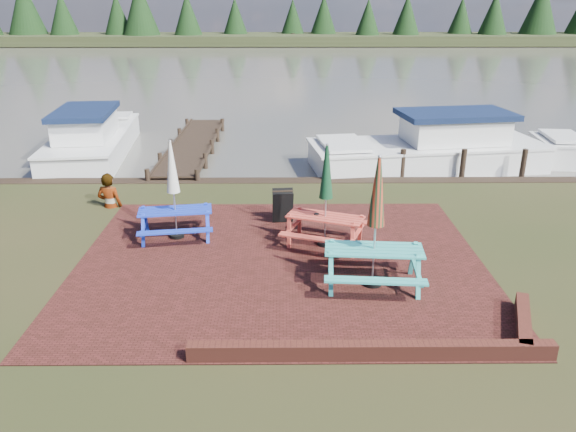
% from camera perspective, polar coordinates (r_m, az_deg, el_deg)
% --- Properties ---
extents(ground, '(120.00, 120.00, 0.00)m').
position_cam_1_polar(ground, '(11.67, -0.81, -6.90)').
color(ground, black).
rests_on(ground, ground).
extents(paving, '(9.00, 7.50, 0.02)m').
position_cam_1_polar(paving, '(12.56, -0.79, -4.70)').
color(paving, '#331410').
rests_on(paving, ground).
extents(brick_wall, '(6.21, 1.79, 0.30)m').
position_cam_1_polar(brick_wall, '(9.75, 12.15, -12.64)').
color(brick_wall, '#4C1E16').
rests_on(brick_wall, ground).
extents(water, '(120.00, 60.00, 0.02)m').
position_cam_1_polar(water, '(47.61, -0.59, 14.65)').
color(water, '#4A4740').
rests_on(water, ground).
extents(far_treeline, '(120.00, 10.00, 8.10)m').
position_cam_1_polar(far_treeline, '(76.32, -0.57, 19.62)').
color(far_treeline, black).
rests_on(far_treeline, ground).
extents(picnic_table_teal, '(2.10, 1.90, 2.72)m').
position_cam_1_polar(picnic_table_teal, '(11.33, 8.78, -2.69)').
color(picnic_table_teal, teal).
rests_on(picnic_table_teal, ground).
extents(picnic_table_red, '(2.22, 2.11, 2.46)m').
position_cam_1_polar(picnic_table_red, '(13.10, 3.83, 0.46)').
color(picnic_table_red, '#BF3F31').
rests_on(picnic_table_red, ground).
extents(picnic_table_blue, '(1.95, 1.79, 2.43)m').
position_cam_1_polar(picnic_table_blue, '(13.78, -11.44, 1.08)').
color(picnic_table_blue, '#1831B5').
rests_on(picnic_table_blue, ground).
extents(chalkboard, '(0.56, 0.56, 0.87)m').
position_cam_1_polar(chalkboard, '(14.62, -0.52, 1.02)').
color(chalkboard, black).
rests_on(chalkboard, ground).
extents(jetty, '(1.76, 9.08, 1.00)m').
position_cam_1_polar(jetty, '(22.52, -9.68, 7.12)').
color(jetty, black).
rests_on(jetty, ground).
extents(boat_jetty, '(3.29, 7.59, 2.13)m').
position_cam_1_polar(boat_jetty, '(22.85, -19.27, 7.27)').
color(boat_jetty, silver).
rests_on(boat_jetty, ground).
extents(boat_near, '(8.48, 3.94, 2.21)m').
position_cam_1_polar(boat_near, '(20.64, 14.36, 6.46)').
color(boat_near, silver).
rests_on(boat_near, ground).
extents(person, '(0.78, 0.57, 1.95)m').
position_cam_1_polar(person, '(16.33, -17.95, 4.10)').
color(person, gray).
rests_on(person, ground).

